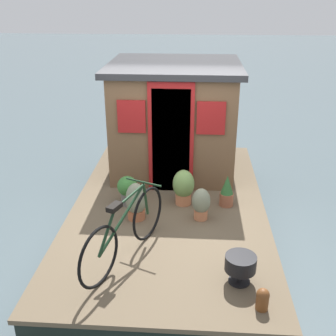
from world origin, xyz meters
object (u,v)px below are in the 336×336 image
object	(u,v)px
potted_plant_thyme	(183,187)
bicycle	(125,231)
potted_plant_geranium	(227,191)
mooring_bollard	(263,299)
potted_plant_ivy	(136,202)
charcoal_grill	(240,264)
potted_plant_basil	(201,203)
potted_plant_fern	(127,189)
houseboat_cabin	(174,117)

from	to	relation	value
potted_plant_thyme	bicycle	bearing A→B (deg)	155.99
potted_plant_geranium	mooring_bollard	world-z (taller)	potted_plant_geranium
bicycle	potted_plant_thyme	bearing A→B (deg)	-24.01
potted_plant_thyme	mooring_bollard	bearing A→B (deg)	-158.21
potted_plant_ivy	charcoal_grill	size ratio (longest dim) A/B	1.58
charcoal_grill	mooring_bollard	xyz separation A→B (m)	(-0.42, -0.20, -0.11)
potted_plant_thyme	potted_plant_geranium	size ratio (longest dim) A/B	1.13
mooring_bollard	potted_plant_ivy	bearing A→B (deg)	41.72
potted_plant_geranium	potted_plant_basil	bearing A→B (deg)	137.74
potted_plant_fern	potted_plant_basil	size ratio (longest dim) A/B	0.97
bicycle	potted_plant_ivy	bearing A→B (deg)	0.53
bicycle	potted_plant_geranium	xyz separation A→B (m)	(1.46, -1.32, -0.16)
potted_plant_thyme	charcoal_grill	bearing A→B (deg)	-158.98
potted_plant_ivy	potted_plant_thyme	world-z (taller)	potted_plant_thyme
potted_plant_geranium	charcoal_grill	xyz separation A→B (m)	(-1.82, -0.04, 0.01)
potted_plant_thyme	houseboat_cabin	bearing A→B (deg)	8.92
mooring_bollard	potted_plant_basil	bearing A→B (deg)	19.19
bicycle	potted_plant_ivy	distance (m)	0.98
potted_plant_ivy	bicycle	bearing A→B (deg)	-179.47
potted_plant_basil	potted_plant_fern	bearing A→B (deg)	71.99
houseboat_cabin	potted_plant_fern	bearing A→B (deg)	156.92
charcoal_grill	mooring_bollard	distance (m)	0.48
potted_plant_fern	potted_plant_ivy	distance (m)	0.46
potted_plant_geranium	mooring_bollard	size ratio (longest dim) A/B	1.98
potted_plant_thyme	charcoal_grill	size ratio (longest dim) A/B	1.59
potted_plant_fern	potted_plant_basil	bearing A→B (deg)	-108.01
potted_plant_basil	potted_plant_geranium	bearing A→B (deg)	-42.26
bicycle	mooring_bollard	distance (m)	1.76
mooring_bollard	potted_plant_fern	bearing A→B (deg)	38.89
potted_plant_basil	mooring_bollard	bearing A→B (deg)	-160.81
potted_plant_basil	houseboat_cabin	bearing A→B (deg)	14.84
houseboat_cabin	potted_plant_basil	distance (m)	2.05
bicycle	potted_plant_geranium	world-z (taller)	bicycle
charcoal_grill	bicycle	bearing A→B (deg)	75.29
houseboat_cabin	potted_plant_thyme	world-z (taller)	houseboat_cabin
potted_plant_fern	mooring_bollard	world-z (taller)	potted_plant_fern
potted_plant_basil	potted_plant_geranium	world-z (taller)	potted_plant_geranium
houseboat_cabin	charcoal_grill	size ratio (longest dim) A/B	6.33
potted_plant_ivy	potted_plant_basil	xyz separation A→B (m)	(0.06, -0.93, -0.02)
potted_plant_fern	potted_plant_thyme	world-z (taller)	potted_plant_thyme
houseboat_cabin	potted_plant_basil	xyz separation A→B (m)	(-1.85, -0.49, -0.72)
mooring_bollard	potted_plant_geranium	bearing A→B (deg)	6.00
bicycle	mooring_bollard	xyz separation A→B (m)	(-0.78, -1.55, -0.27)
houseboat_cabin	potted_plant_ivy	world-z (taller)	houseboat_cabin
potted_plant_thyme	potted_plant_geranium	distance (m)	0.66
potted_plant_basil	potted_plant_geranium	xyz separation A→B (m)	(0.43, -0.39, -0.01)
potted_plant_basil	potted_plant_ivy	bearing A→B (deg)	93.44
potted_plant_ivy	potted_plant_thyme	xyz separation A→B (m)	(0.49, -0.66, 0.02)
houseboat_cabin	potted_plant_thyme	size ratio (longest dim) A/B	3.99
potted_plant_ivy	mooring_bollard	bearing A→B (deg)	-138.28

